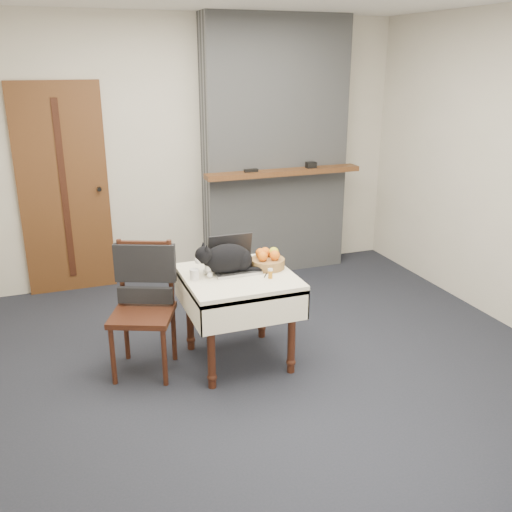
{
  "coord_description": "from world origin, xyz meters",
  "views": [
    {
      "loc": [
        -1.33,
        -3.61,
        2.18
      ],
      "look_at": [
        0.0,
        0.0,
        0.84
      ],
      "focal_mm": 40.0,
      "sensor_mm": 36.0,
      "label": 1
    }
  ],
  "objects": [
    {
      "name": "door",
      "position": [
        -1.2,
        1.97,
        1.0
      ],
      "size": [
        0.82,
        0.1,
        2.0
      ],
      "color": "brown",
      "rests_on": "ground"
    },
    {
      "name": "chair",
      "position": [
        -0.77,
        0.22,
        0.61
      ],
      "size": [
        0.56,
        0.55,
        0.96
      ],
      "rotation": [
        0.0,
        0.0,
        -0.4
      ],
      "color": "#3A1D0F",
      "rests_on": "ground"
    },
    {
      "name": "desk_clutter",
      "position": [
        0.11,
        0.05,
        0.7
      ],
      "size": [
        0.1,
        0.09,
        0.01
      ],
      "primitive_type": "cube",
      "rotation": [
        0.0,
        0.0,
        0.72
      ],
      "color": "black",
      "rests_on": "side_table"
    },
    {
      "name": "cat",
      "position": [
        -0.17,
        0.1,
        0.81
      ],
      "size": [
        0.52,
        0.22,
        0.25
      ],
      "rotation": [
        0.0,
        0.0,
        0.06
      ],
      "color": "black",
      "rests_on": "side_table"
    },
    {
      "name": "fruit_basket",
      "position": [
        0.14,
        0.11,
        0.76
      ],
      "size": [
        0.25,
        0.25,
        0.14
      ],
      "color": "olive",
      "rests_on": "side_table"
    },
    {
      "name": "ground",
      "position": [
        0.0,
        0.0,
        0.0
      ],
      "size": [
        4.5,
        4.5,
        0.0
      ],
      "primitive_type": "plane",
      "color": "black",
      "rests_on": "ground"
    },
    {
      "name": "laptop",
      "position": [
        -0.11,
        0.16,
        0.76
      ],
      "size": [
        0.34,
        0.29,
        0.25
      ],
      "rotation": [
        0.0,
        0.0,
        -0.01
      ],
      "color": "#B7B7BC",
      "rests_on": "side_table"
    },
    {
      "name": "chimney",
      "position": [
        0.9,
        1.85,
        1.3
      ],
      "size": [
        1.62,
        0.48,
        2.6
      ],
      "color": "gray",
      "rests_on": "ground"
    },
    {
      "name": "cream_jar",
      "position": [
        -0.44,
        0.06,
        0.74
      ],
      "size": [
        0.07,
        0.07,
        0.08
      ],
      "primitive_type": "cylinder",
      "color": "silver",
      "rests_on": "side_table"
    },
    {
      "name": "side_table",
      "position": [
        -0.12,
        0.05,
        0.59
      ],
      "size": [
        0.78,
        0.78,
        0.7
      ],
      "color": "#3A1D0F",
      "rests_on": "ground"
    },
    {
      "name": "pill_bottle",
      "position": [
        0.07,
        -0.1,
        0.74
      ],
      "size": [
        0.04,
        0.04,
        0.07
      ],
      "color": "#B36F16",
      "rests_on": "side_table"
    },
    {
      "name": "room_shell",
      "position": [
        0.0,
        0.46,
        1.76
      ],
      "size": [
        4.52,
        4.01,
        2.61
      ],
      "color": "beige",
      "rests_on": "ground"
    }
  ]
}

